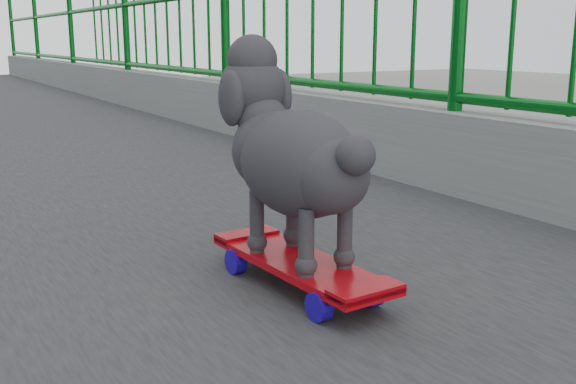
% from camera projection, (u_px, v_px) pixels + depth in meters
% --- Properties ---
extents(skateboard, '(0.19, 0.55, 0.07)m').
position_uv_depth(skateboard, '(299.00, 267.00, 1.55)').
color(skateboard, red).
rests_on(skateboard, footbridge).
extents(poodle, '(0.25, 0.55, 0.46)m').
position_uv_depth(poodle, '(292.00, 152.00, 1.51)').
color(poodle, '#2E2B30').
rests_on(poodle, skateboard).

